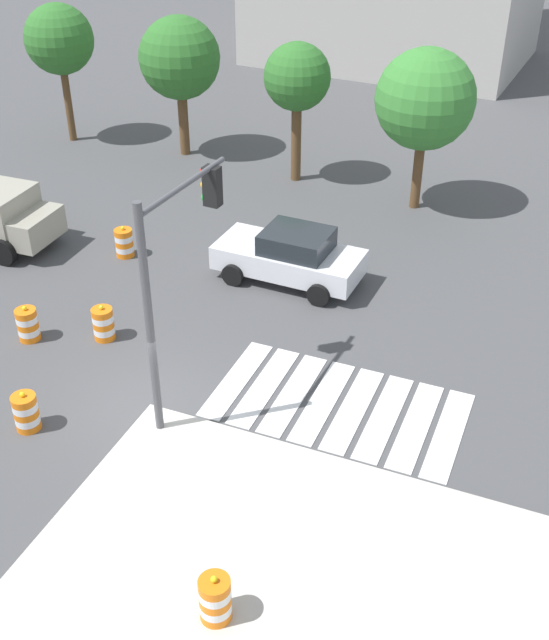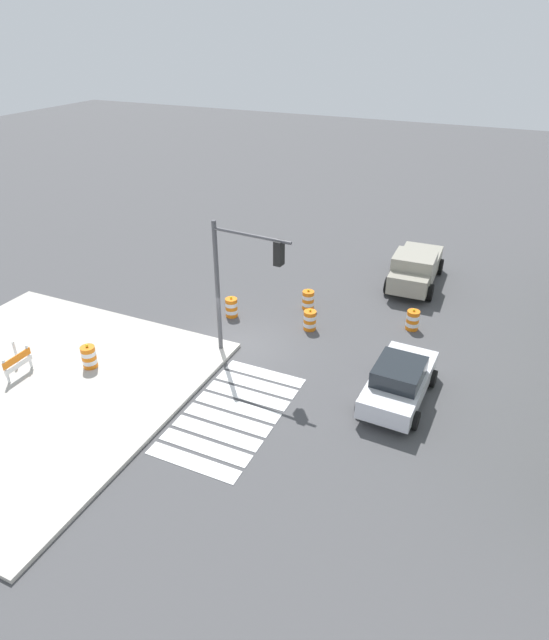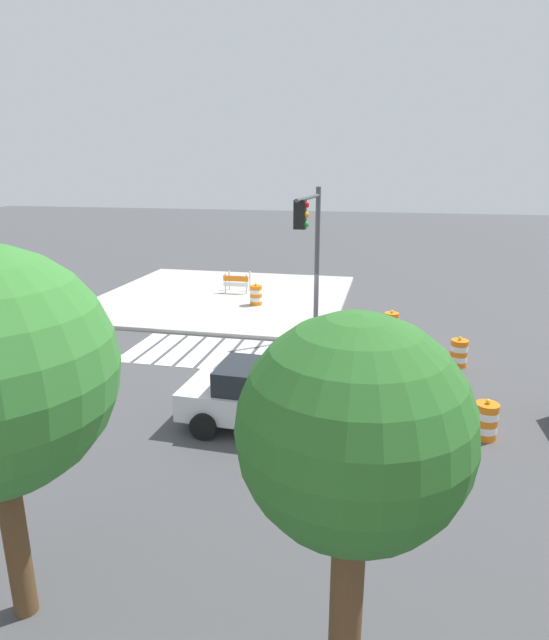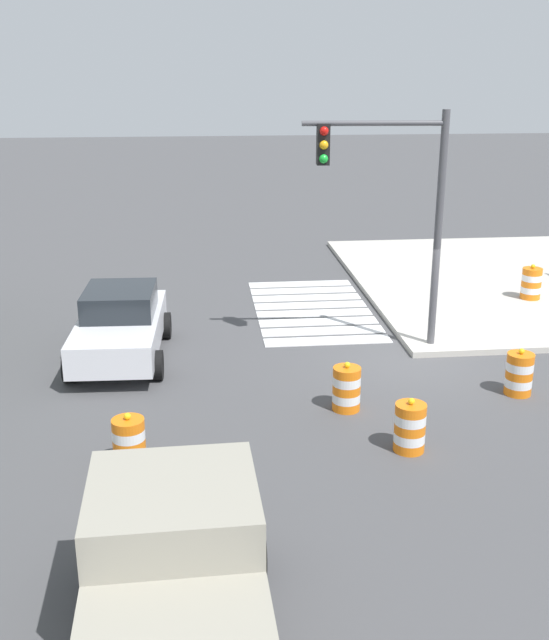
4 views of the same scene
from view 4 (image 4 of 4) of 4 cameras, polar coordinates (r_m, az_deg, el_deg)
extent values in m
plane|color=#474749|center=(18.33, 10.28, -2.84)|extent=(120.00, 120.00, 0.00)
cube|color=#BCB7AD|center=(25.75, 19.58, 2.79)|extent=(12.00, 12.00, 0.15)
cube|color=silver|center=(19.18, 3.99, -1.56)|extent=(0.60, 3.20, 0.02)
cube|color=silver|center=(19.88, 3.63, -0.82)|extent=(0.60, 3.20, 0.02)
cube|color=silver|center=(20.58, 3.29, -0.14)|extent=(0.60, 3.20, 0.02)
cube|color=silver|center=(21.28, 2.98, 0.51)|extent=(0.60, 3.20, 0.02)
cube|color=silver|center=(21.99, 2.68, 1.11)|extent=(0.60, 3.20, 0.02)
cube|color=silver|center=(22.70, 2.40, 1.67)|extent=(0.60, 3.20, 0.02)
cube|color=silver|center=(23.41, 2.14, 2.20)|extent=(0.60, 3.20, 0.02)
cube|color=silver|center=(24.12, 1.90, 2.70)|extent=(0.60, 3.20, 0.02)
cube|color=silver|center=(18.19, -11.43, -0.79)|extent=(4.37, 2.00, 0.70)
cube|color=#1E2328|center=(18.23, -11.47, 1.40)|extent=(1.96, 1.67, 0.60)
cylinder|color=black|center=(16.95, -8.74, -3.35)|extent=(0.67, 0.26, 0.66)
cylinder|color=black|center=(17.23, -15.05, -3.43)|extent=(0.67, 0.26, 0.66)
cylinder|color=black|center=(19.47, -8.11, -0.40)|extent=(0.67, 0.26, 0.66)
cylinder|color=black|center=(19.72, -13.62, -0.51)|extent=(0.67, 0.26, 0.66)
cube|color=gray|center=(9.60, -7.48, -15.94)|extent=(1.95, 2.05, 1.50)
cube|color=gray|center=(10.69, -7.44, -13.94)|extent=(1.45, 1.94, 0.90)
cylinder|color=black|center=(10.75, -13.02, -16.97)|extent=(0.85, 0.32, 0.84)
cylinder|color=black|center=(10.72, -1.64, -16.56)|extent=(0.85, 0.32, 0.84)
cylinder|color=orange|center=(15.49, 5.35, -6.34)|extent=(0.56, 0.56, 0.18)
cylinder|color=white|center=(15.41, 5.37, -5.74)|extent=(0.56, 0.56, 0.18)
cylinder|color=orange|center=(15.34, 5.39, -5.12)|extent=(0.56, 0.56, 0.18)
cylinder|color=white|center=(15.27, 5.41, -4.50)|extent=(0.56, 0.56, 0.18)
cylinder|color=orange|center=(15.20, 5.43, -3.88)|extent=(0.56, 0.56, 0.18)
sphere|color=yellow|center=(15.14, 5.45, -3.35)|extent=(0.12, 0.12, 0.12)
cylinder|color=orange|center=(13.58, -10.70, -10.39)|extent=(0.56, 0.56, 0.18)
cylinder|color=white|center=(13.49, -10.74, -9.72)|extent=(0.56, 0.56, 0.18)
cylinder|color=orange|center=(13.41, -10.79, -9.04)|extent=(0.56, 0.56, 0.18)
cylinder|color=white|center=(13.33, -10.84, -8.35)|extent=(0.56, 0.56, 0.18)
cylinder|color=orange|center=(13.25, -10.88, -7.66)|extent=(0.56, 0.56, 0.18)
sphere|color=yellow|center=(13.19, -10.92, -7.07)|extent=(0.12, 0.12, 0.12)
cylinder|color=orange|center=(16.91, 17.67, -4.99)|extent=(0.56, 0.56, 0.18)
cylinder|color=white|center=(16.84, 17.73, -4.42)|extent=(0.56, 0.56, 0.18)
cylinder|color=orange|center=(16.77, 17.79, -3.86)|extent=(0.56, 0.56, 0.18)
cylinder|color=white|center=(16.71, 17.85, -3.29)|extent=(0.56, 0.56, 0.18)
cylinder|color=orange|center=(16.64, 17.91, -2.71)|extent=(0.56, 0.56, 0.18)
sphere|color=yellow|center=(16.59, 17.96, -2.23)|extent=(0.12, 0.12, 0.12)
cylinder|color=orange|center=(14.09, 9.98, -9.21)|extent=(0.56, 0.56, 0.18)
cylinder|color=white|center=(14.01, 10.02, -8.56)|extent=(0.56, 0.56, 0.18)
cylinder|color=orange|center=(13.93, 10.06, -7.90)|extent=(0.56, 0.56, 0.18)
cylinder|color=white|center=(13.85, 10.10, -7.23)|extent=(0.56, 0.56, 0.18)
cylinder|color=orange|center=(13.77, 10.15, -6.56)|extent=(0.56, 0.56, 0.18)
sphere|color=yellow|center=(13.71, 10.18, -5.99)|extent=(0.12, 0.12, 0.12)
cylinder|color=orange|center=(23.32, 18.52, 1.75)|extent=(0.56, 0.56, 0.18)
cylinder|color=white|center=(23.27, 18.57, 2.18)|extent=(0.56, 0.56, 0.18)
cylinder|color=orange|center=(23.22, 18.61, 2.60)|extent=(0.56, 0.56, 0.18)
cylinder|color=white|center=(23.18, 18.66, 3.03)|extent=(0.56, 0.56, 0.18)
cylinder|color=orange|center=(23.13, 18.70, 3.46)|extent=(0.56, 0.56, 0.18)
sphere|color=yellow|center=(23.10, 18.74, 3.82)|extent=(0.12, 0.12, 0.12)
cylinder|color=#4C4C51|center=(18.23, 12.11, 6.46)|extent=(0.18, 0.18, 5.50)
cylinder|color=#4C4C51|center=(17.58, 7.43, 14.35)|extent=(0.35, 3.20, 0.12)
cube|color=black|center=(17.48, 3.65, 12.96)|extent=(0.38, 0.30, 0.90)
sphere|color=red|center=(17.26, 3.73, 13.89)|extent=(0.20, 0.20, 0.20)
sphere|color=#F2A514|center=(17.29, 3.71, 12.90)|extent=(0.20, 0.20, 0.20)
sphere|color=green|center=(17.32, 3.68, 11.91)|extent=(0.20, 0.20, 0.20)
camera|label=1|loc=(30.39, 32.08, 26.07)|focal=44.46mm
camera|label=2|loc=(33.91, -14.77, 27.29)|focal=30.09mm
camera|label=3|loc=(19.86, -50.97, 11.23)|focal=29.94mm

